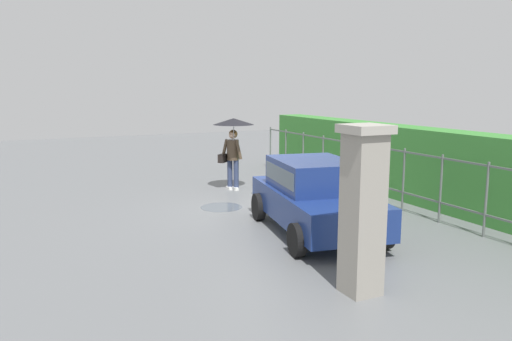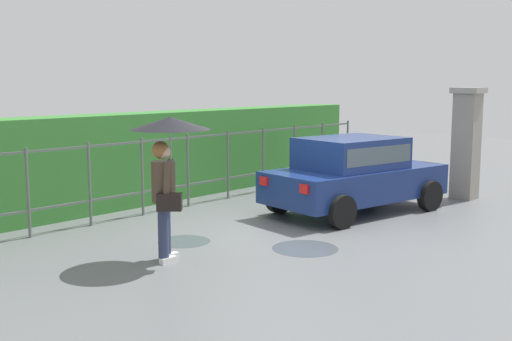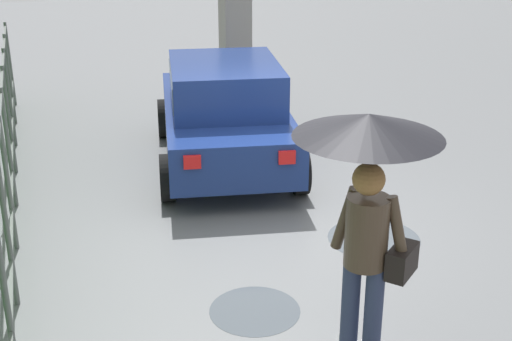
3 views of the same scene
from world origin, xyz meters
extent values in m
plane|color=slate|center=(0.00, 0.00, 0.00)|extent=(40.00, 40.00, 0.00)
cube|color=navy|center=(2.16, 0.11, 0.58)|extent=(3.93, 2.26, 0.60)
cube|color=navy|center=(2.02, 0.14, 1.18)|extent=(2.12, 1.75, 0.60)
cube|color=#4C5B66|center=(2.02, 0.14, 1.20)|extent=(1.97, 1.74, 0.33)
cylinder|color=black|center=(3.54, 0.72, 0.30)|extent=(0.62, 0.28, 0.60)
cylinder|color=black|center=(3.25, -0.94, 0.30)|extent=(0.62, 0.28, 0.60)
cylinder|color=black|center=(1.08, 1.15, 0.30)|extent=(0.62, 0.28, 0.60)
cylinder|color=black|center=(0.79, -0.50, 0.30)|extent=(0.62, 0.28, 0.60)
cube|color=red|center=(0.43, 0.97, 0.73)|extent=(0.09, 0.21, 0.16)
cube|color=red|center=(0.24, -0.11, 0.73)|extent=(0.09, 0.21, 0.16)
cylinder|color=#2D3856|center=(-2.47, 0.34, 0.43)|extent=(0.15, 0.15, 0.86)
cylinder|color=#2D3856|center=(-2.62, 0.21, 0.43)|extent=(0.15, 0.15, 0.86)
cylinder|color=#473828|center=(-2.54, 0.27, 1.15)|extent=(0.34, 0.34, 0.58)
sphere|color=#DBAD89|center=(-2.54, 0.27, 1.58)|extent=(0.22, 0.22, 0.22)
sphere|color=olive|center=(-2.56, 0.29, 1.60)|extent=(0.25, 0.25, 0.25)
cylinder|color=#473828|center=(-2.32, 0.35, 1.18)|extent=(0.23, 0.22, 0.56)
cylinder|color=#473828|center=(-2.65, 0.07, 1.18)|extent=(0.23, 0.22, 0.56)
cylinder|color=#B2B2B7|center=(-2.41, 0.25, 1.50)|extent=(0.02, 0.02, 0.77)
cone|color=black|center=(-2.41, 0.25, 1.97)|extent=(1.15, 1.15, 0.18)
cube|color=black|center=(-2.66, 0.01, 0.91)|extent=(0.34, 0.36, 0.24)
cube|color=gray|center=(4.98, -0.88, 1.15)|extent=(0.48, 0.48, 2.30)
cylinder|color=#59605B|center=(-2.00, 2.97, 0.75)|extent=(0.05, 0.05, 1.50)
cylinder|color=#59605B|center=(-0.83, 2.97, 0.75)|extent=(0.05, 0.05, 1.50)
cylinder|color=#59605B|center=(0.33, 2.97, 0.75)|extent=(0.05, 0.05, 1.50)
cylinder|color=#59605B|center=(1.50, 2.97, 0.75)|extent=(0.05, 0.05, 1.50)
cylinder|color=#59605B|center=(2.66, 2.97, 0.75)|extent=(0.05, 0.05, 1.50)
cylinder|color=#59605B|center=(3.83, 2.97, 0.75)|extent=(0.05, 0.05, 1.50)
cylinder|color=#59605B|center=(4.99, 2.97, 0.75)|extent=(0.05, 0.05, 1.50)
cylinder|color=#59605B|center=(6.16, 2.97, 0.75)|extent=(0.05, 0.05, 1.50)
cube|color=#59605B|center=(0.33, 2.97, 0.45)|extent=(11.65, 0.03, 0.04)
cylinder|color=#4C545B|center=(-0.67, -0.82, 0.00)|extent=(1.03, 1.03, 0.00)
cylinder|color=#4C545B|center=(-1.63, 0.89, 0.00)|extent=(0.84, 0.84, 0.00)
camera|label=1|loc=(10.42, -5.10, 2.92)|focal=34.68mm
camera|label=2|loc=(-8.13, -6.51, 2.55)|focal=43.79mm
camera|label=3|loc=(-6.85, 2.57, 3.57)|focal=48.80mm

